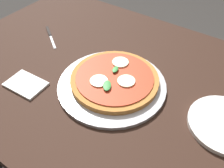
{
  "coord_description": "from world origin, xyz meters",
  "views": [
    {
      "loc": [
        0.42,
        -0.53,
        1.28
      ],
      "look_at": [
        0.09,
        -0.05,
        0.72
      ],
      "focal_mm": 39.16,
      "sensor_mm": 36.0,
      "label": 1
    }
  ],
  "objects_px": {
    "pizza": "(115,79)",
    "knife": "(50,34)",
    "serving_tray": "(112,85)",
    "dining_table": "(100,89)",
    "napkin": "(26,84)"
  },
  "relations": [
    {
      "from": "knife",
      "to": "dining_table",
      "type": "bearing_deg",
      "value": -10.38
    },
    {
      "from": "dining_table",
      "to": "pizza",
      "type": "distance_m",
      "value": 0.16
    },
    {
      "from": "napkin",
      "to": "knife",
      "type": "relative_size",
      "value": 0.87
    },
    {
      "from": "pizza",
      "to": "napkin",
      "type": "distance_m",
      "value": 0.3
    },
    {
      "from": "dining_table",
      "to": "serving_tray",
      "type": "height_order",
      "value": "serving_tray"
    },
    {
      "from": "dining_table",
      "to": "serving_tray",
      "type": "distance_m",
      "value": 0.15
    },
    {
      "from": "dining_table",
      "to": "knife",
      "type": "height_order",
      "value": "knife"
    },
    {
      "from": "serving_tray",
      "to": "knife",
      "type": "distance_m",
      "value": 0.41
    },
    {
      "from": "napkin",
      "to": "knife",
      "type": "xyz_separation_m",
      "value": [
        -0.16,
        0.27,
        -0.0
      ]
    },
    {
      "from": "pizza",
      "to": "knife",
      "type": "height_order",
      "value": "pizza"
    },
    {
      "from": "dining_table",
      "to": "knife",
      "type": "distance_m",
      "value": 0.33
    },
    {
      "from": "dining_table",
      "to": "napkin",
      "type": "height_order",
      "value": "napkin"
    },
    {
      "from": "pizza",
      "to": "serving_tray",
      "type": "bearing_deg",
      "value": -93.91
    },
    {
      "from": "serving_tray",
      "to": "napkin",
      "type": "relative_size",
      "value": 2.76
    },
    {
      "from": "pizza",
      "to": "knife",
      "type": "xyz_separation_m",
      "value": [
        -0.4,
        0.09,
        -0.02
      ]
    }
  ]
}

